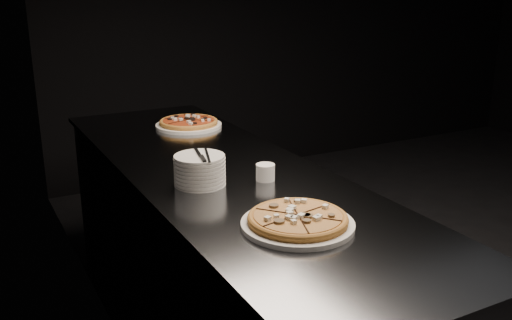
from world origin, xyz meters
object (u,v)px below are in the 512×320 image
cutlery (203,155)px  ramekin (265,172)px  counter (224,271)px  pizza_mushroom (298,220)px  pizza_tomato (189,123)px  plate_stack (200,170)px

cutlery → ramekin: size_ratio=2.66×
ramekin → counter: bearing=113.6°
pizza_mushroom → ramekin: bearing=73.8°
pizza_mushroom → cutlery: cutlery is taller
pizza_tomato → ramekin: ramekin is taller
pizza_tomato → ramekin: bearing=-93.4°
pizza_tomato → cutlery: size_ratio=1.99×
plate_stack → pizza_mushroom: bearing=-77.2°
ramekin → pizza_mushroom: bearing=-106.2°
pizza_mushroom → cutlery: bearing=102.3°
pizza_tomato → ramekin: (-0.05, -0.92, 0.01)m
pizza_mushroom → pizza_tomato: (0.18, 1.34, -0.00)m
counter → pizza_tomato: pizza_tomato is taller
pizza_mushroom → pizza_tomato: 1.35m
cutlery → ramekin: 0.25m
ramekin → pizza_tomato: bearing=86.6°
pizza_mushroom → ramekin: ramekin is taller
pizza_mushroom → ramekin: (0.12, 0.43, 0.01)m
ramekin → plate_stack: bearing=162.7°
cutlery → pizza_tomato: bearing=84.4°
pizza_tomato → plate_stack: plate_stack is taller
pizza_tomato → plate_stack: (-0.29, -0.84, 0.04)m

